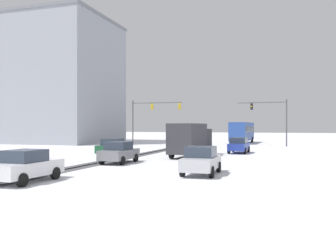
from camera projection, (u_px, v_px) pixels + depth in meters
name	position (u px, v px, depth m)	size (l,w,h in m)	color
wheel_track_left_lane	(97.00, 162.00, 28.05)	(0.97, 38.26, 0.01)	#4C4C51
wheel_track_right_lane	(106.00, 162.00, 27.83)	(1.13, 38.26, 0.01)	#4C4C51
sidewalk_kerb_right	(315.00, 172.00, 21.69)	(4.00, 38.26, 0.12)	white
traffic_signal_far_left	(150.00, 113.00, 51.82)	(7.38, 0.67, 6.50)	#47474C
traffic_signal_far_right	(272.00, 114.00, 50.47)	(6.79, 0.38, 6.50)	#47474C
car_blue_lead	(239.00, 145.00, 37.50)	(1.97, 4.17, 1.62)	#233899
car_dark_green_second	(113.00, 147.00, 34.29)	(1.87, 4.12, 1.62)	#194C2D
car_grey_third	(119.00, 152.00, 27.36)	(1.88, 4.13, 1.62)	slate
car_silver_fourth	(201.00, 160.00, 20.97)	(1.90, 4.13, 1.62)	#B7BABF
car_white_fifth	(26.00, 166.00, 18.06)	(1.84, 4.10, 1.62)	silver
bus_oncoming	(242.00, 131.00, 59.45)	(3.01, 11.09, 3.38)	#284793
box_truck_delivery	(191.00, 139.00, 33.04)	(2.55, 7.49, 3.02)	black
office_building_far_left_block	(40.00, 82.00, 63.16)	(25.29, 17.05, 20.78)	#9399A3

